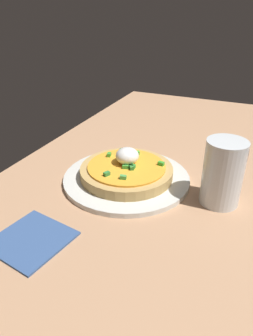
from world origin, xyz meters
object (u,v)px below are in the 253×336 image
Objects in this scene: plate at (127,178)px; napkin at (32,240)px; pizza at (127,170)px; cup_near at (223,174)px.

plate is 24.97cm from napkin.
cup_near is at bearing 89.17° from pizza.
cup_near reaches higher than napkin.
cup_near is at bearing 89.42° from plate.
cup_near is 1.13× the size of napkin.
cup_near is 36.03cm from napkin.
pizza is 1.55× the size of cup_near.
pizza reaches higher than plate.
pizza is 1.75× the size of napkin.
plate is 1.37× the size of pizza.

